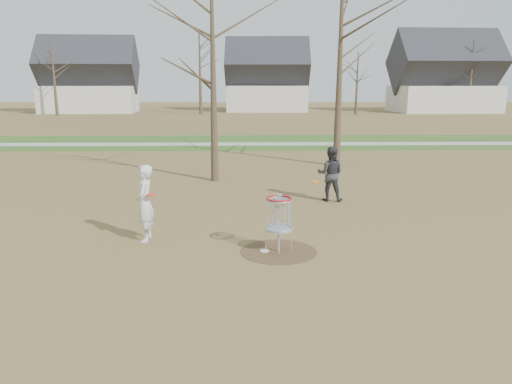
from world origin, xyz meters
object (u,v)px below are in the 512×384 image
player_throwing (330,174)px  disc_grounded (264,251)px  player_standing (145,203)px  disc_golf_basket (279,214)px

player_throwing → disc_grounded: 5.65m
player_standing → disc_golf_basket: size_ratio=1.42×
player_standing → player_throwing: player_standing is taller
player_standing → player_throwing: bearing=126.3°
disc_grounded → disc_golf_basket: 0.95m
player_standing → player_throwing: 6.73m
disc_golf_basket → player_throwing: bearing=68.0°
player_throwing → disc_golf_basket: player_throwing is taller
player_throwing → disc_golf_basket: bearing=80.7°
player_standing → disc_grounded: player_standing is taller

